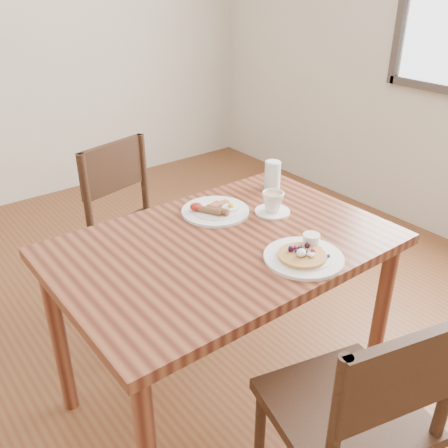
# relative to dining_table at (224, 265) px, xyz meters

# --- Properties ---
(ground) EXTENTS (5.00, 5.00, 0.00)m
(ground) POSITION_rel_dining_table_xyz_m (0.00, 0.00, -0.65)
(ground) COLOR brown
(ground) RESTS_ON ground
(dining_table) EXTENTS (1.20, 0.80, 0.75)m
(dining_table) POSITION_rel_dining_table_xyz_m (0.00, 0.00, 0.00)
(dining_table) COLOR brown
(dining_table) RESTS_ON ground
(chair_near) EXTENTS (0.51, 0.51, 0.88)m
(chair_near) POSITION_rel_dining_table_xyz_m (-0.03, -0.66, -0.16)
(chair_near) COLOR #371D14
(chair_near) RESTS_ON ground
(chair_far) EXTENTS (0.51, 0.51, 0.88)m
(chair_far) POSITION_rel_dining_table_xyz_m (0.04, 0.75, -0.16)
(chair_far) COLOR #371D14
(chair_far) RESTS_ON ground
(pancake_plate) EXTENTS (0.27, 0.27, 0.06)m
(pancake_plate) POSITION_rel_dining_table_xyz_m (0.14, -0.26, 0.11)
(pancake_plate) COLOR white
(pancake_plate) RESTS_ON dining_table
(breakfast_plate) EXTENTS (0.27, 0.27, 0.04)m
(breakfast_plate) POSITION_rel_dining_table_xyz_m (0.11, 0.20, 0.11)
(breakfast_plate) COLOR white
(breakfast_plate) RESTS_ON dining_table
(teacup_saucer) EXTENTS (0.14, 0.14, 0.09)m
(teacup_saucer) POSITION_rel_dining_table_xyz_m (0.29, 0.06, 0.14)
(teacup_saucer) COLOR white
(teacup_saucer) RESTS_ON dining_table
(water_glass) EXTENTS (0.07, 0.07, 0.12)m
(water_glass) POSITION_rel_dining_table_xyz_m (0.46, 0.25, 0.16)
(water_glass) COLOR silver
(water_glass) RESTS_ON dining_table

